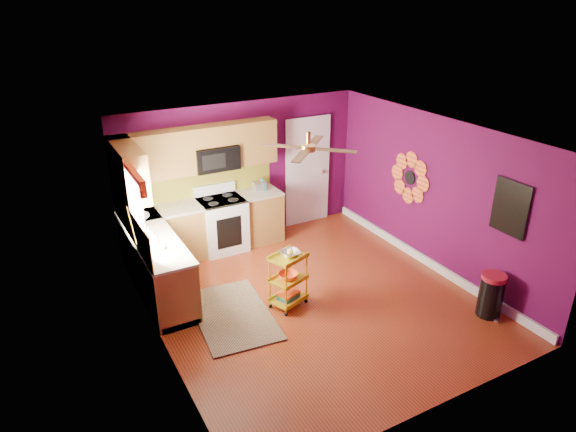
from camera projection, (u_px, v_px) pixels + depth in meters
ground at (313, 299)px, 7.66m from camera, size 5.00×5.00×0.00m
room_envelope at (317, 197)px, 7.01m from camera, size 4.54×5.04×2.52m
lower_cabinets at (185, 244)px, 8.35m from camera, size 2.81×2.31×0.94m
electric_range at (222, 224)px, 8.97m from camera, size 0.76×0.66×1.13m
upper_cabinetry at (177, 157)px, 8.13m from camera, size 2.80×2.30×1.26m
left_window at (132, 194)px, 6.83m from camera, size 0.08×1.35×1.08m
panel_door at (307, 172)px, 9.82m from camera, size 0.95×0.11×2.15m
right_wall_art at (452, 190)px, 7.78m from camera, size 0.04×2.74×1.04m
ceiling_fan at (308, 147)px, 6.89m from camera, size 1.01×1.01×0.26m
shag_rug at (233, 315)px, 7.27m from camera, size 1.17×1.74×0.02m
rolling_cart at (289, 277)px, 7.33m from camera, size 0.59×0.51×0.90m
trash_can at (491, 295)px, 7.17m from camera, size 0.45×0.45×0.65m
teal_kettle at (262, 185)px, 9.18m from camera, size 0.18×0.18×0.21m
toaster at (259, 186)px, 9.14m from camera, size 0.22×0.15×0.18m
soap_bottle_a at (152, 238)px, 7.20m from camera, size 0.09×0.09×0.20m
soap_bottle_b at (149, 232)px, 7.44m from camera, size 0.12×0.12×0.15m
counter_dish at (141, 217)px, 8.03m from camera, size 0.27×0.27×0.07m
counter_cup at (162, 246)px, 7.08m from camera, size 0.11×0.11×0.09m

